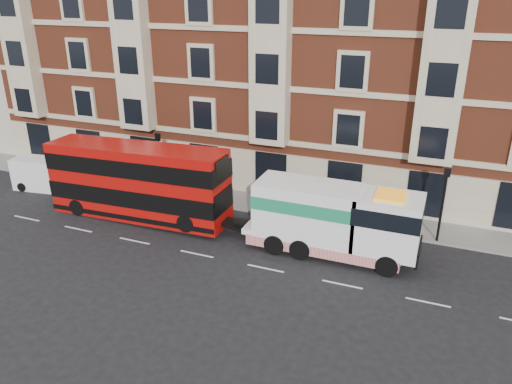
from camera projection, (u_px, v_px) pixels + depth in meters
ground at (197, 254)px, 27.05m from camera, size 120.00×120.00×0.00m
sidewalk at (250, 201)px, 33.45m from camera, size 90.00×3.00×0.15m
victorian_terrace at (295, 37)px, 35.87m from camera, size 45.00×12.00×20.40m
lamp_post_west at (160, 160)px, 33.40m from camera, size 0.35×0.15×4.35m
lamp_post_east at (443, 199)px, 27.20m from camera, size 0.35×0.15×4.35m
double_decker_bus at (138, 181)px, 30.37m from camera, size 11.53×2.65×4.67m
tow_truck at (331, 219)px, 26.38m from camera, size 9.23×2.73×3.85m
box_van at (45, 174)px, 35.29m from camera, size 4.50×2.31×2.24m
pedestrian at (159, 174)px, 35.55m from camera, size 0.73×0.54×1.82m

